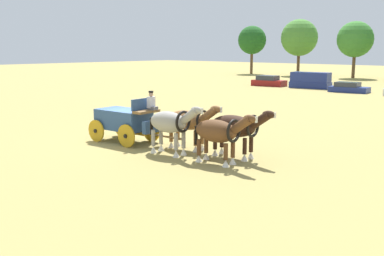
{
  "coord_description": "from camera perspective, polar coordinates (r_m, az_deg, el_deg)",
  "views": [
    {
      "loc": [
        17.8,
        -14.06,
        4.71
      ],
      "look_at": [
        4.44,
        0.33,
        1.2
      ],
      "focal_mm": 42.0,
      "sensor_mm": 36.0,
      "label": 1
    }
  ],
  "objects": [
    {
      "name": "ground_plane",
      "position": [
        23.16,
        -8.63,
        -1.71
      ],
      "size": [
        220.0,
        220.0,
        0.0
      ],
      "primitive_type": "plane",
      "color": "#9E8C4C"
    },
    {
      "name": "show_wagon",
      "position": [
        22.86,
        -8.43,
        0.99
      ],
      "size": [
        5.68,
        2.11,
        2.66
      ],
      "color": "#2D4C7A",
      "rests_on": "ground"
    },
    {
      "name": "draft_horse_rear_near",
      "position": [
        20.9,
        -0.41,
        0.83
      ],
      "size": [
        3.15,
        1.08,
        2.19
      ],
      "color": "brown",
      "rests_on": "ground"
    },
    {
      "name": "draft_horse_rear_off",
      "position": [
        19.91,
        -2.76,
        0.56
      ],
      "size": [
        2.99,
        1.11,
        2.28
      ],
      "color": "#9E998E",
      "rests_on": "ground"
    },
    {
      "name": "draft_horse_lead_near",
      "position": [
        19.42,
        5.59,
        0.08
      ],
      "size": [
        3.23,
        1.13,
        2.2
      ],
      "color": "#331E14",
      "rests_on": "ground"
    },
    {
      "name": "draft_horse_lead_off",
      "position": [
        18.35,
        3.4,
        -0.57
      ],
      "size": [
        3.0,
        1.1,
        2.17
      ],
      "color": "brown",
      "rests_on": "ground"
    },
    {
      "name": "parked_vehicle_a",
      "position": [
        57.46,
        9.7,
        5.85
      ],
      "size": [
        4.3,
        2.4,
        1.31
      ],
      "color": "maroon",
      "rests_on": "ground"
    },
    {
      "name": "parked_vehicle_b",
      "position": [
        55.32,
        14.81,
        5.86
      ],
      "size": [
        4.87,
        2.35,
        1.88
      ],
      "color": "navy",
      "rests_on": "ground"
    },
    {
      "name": "parked_vehicle_c",
      "position": [
        51.34,
        19.27,
        4.83
      ],
      "size": [
        4.24,
        2.38,
        1.09
      ],
      "color": "navy",
      "rests_on": "ground"
    },
    {
      "name": "tree_a",
      "position": [
        84.33,
        7.63,
        10.99
      ],
      "size": [
        5.15,
        5.15,
        8.71
      ],
      "color": "brown",
      "rests_on": "ground"
    },
    {
      "name": "tree_b",
      "position": [
        80.43,
        13.47,
        11.08
      ],
      "size": [
        6.23,
        6.23,
        9.57
      ],
      "color": "brown",
      "rests_on": "ground"
    },
    {
      "name": "tree_c",
      "position": [
        76.22,
        20.02,
        10.52
      ],
      "size": [
        5.63,
        5.63,
        8.86
      ],
      "color": "brown",
      "rests_on": "ground"
    }
  ]
}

